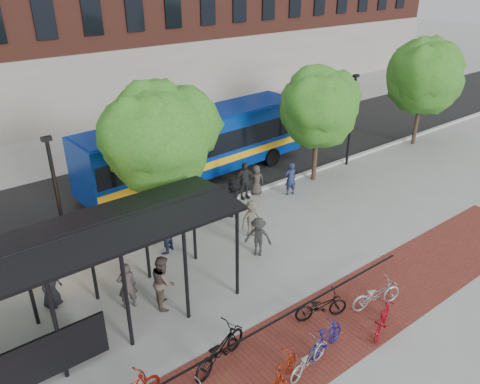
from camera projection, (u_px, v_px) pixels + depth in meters
ground at (268, 243)px, 19.35m from camera, size 160.00×160.00×0.00m
asphalt_street at (171, 179)px, 25.04m from camera, size 160.00×8.00×0.01m
curb at (213, 205)px, 22.17m from camera, size 160.00×0.25×0.12m
brick_strip at (323, 331)px, 14.70m from camera, size 24.00×3.00×0.01m
bike_rack_rail at (273, 333)px, 14.64m from camera, size 12.00×0.05×0.95m
bus_shelter at (64, 254)px, 13.25m from camera, size 10.60×3.07×3.60m
tree_b at (158, 133)px, 18.18m from camera, size 5.15×4.20×6.47m
tree_c at (319, 105)px, 23.26m from camera, size 4.66×3.80×5.92m
tree_d at (425, 73)px, 27.99m from camera, size 5.39×4.40×6.55m
lamp_post_left at (58, 199)px, 16.88m from camera, size 0.35×0.20×5.12m
lamp_post_right at (351, 118)px, 25.61m from camera, size 0.35×0.20×5.12m
bus at (198, 143)px, 24.31m from camera, size 12.98×3.65×3.47m
bike_4 at (220, 349)px, 13.27m from camera, size 2.29×1.36×1.14m
bike_5 at (283, 372)px, 12.64m from camera, size 1.68×1.03×0.98m
bike_6 at (308, 358)px, 13.12m from camera, size 1.78×0.90×0.89m
bike_7 at (326, 339)px, 13.75m from camera, size 1.67×0.67×0.98m
bike_8 at (321, 306)px, 15.08m from camera, size 1.89×1.24×0.94m
bike_9 at (383, 319)px, 14.48m from camera, size 1.74×1.10×1.01m
bike_10 at (376, 294)px, 15.57m from camera, size 1.99×1.11×0.99m
pedestrian_0 at (50, 284)px, 15.48m from camera, size 1.00×0.94×1.71m
pedestrian_1 at (127, 286)px, 15.37m from camera, size 0.71×0.54×1.75m
pedestrian_2 at (164, 235)px, 18.36m from camera, size 0.99×0.91×1.64m
pedestrian_3 at (252, 219)px, 19.45m from camera, size 1.10×0.65×1.67m
pedestrian_4 at (244, 181)px, 22.58m from camera, size 1.18×0.68×1.89m
pedestrian_5 at (233, 198)px, 21.11m from camera, size 1.70×0.88×1.75m
pedestrian_6 at (256, 180)px, 23.06m from camera, size 0.89×0.78×1.53m
pedestrian_7 at (290, 179)px, 23.00m from camera, size 0.70×0.54×1.70m
pedestrian_8 at (163, 281)px, 15.46m from camera, size 1.05×1.15×1.92m
pedestrian_9 at (258, 237)px, 18.19m from camera, size 1.16×1.20×1.65m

